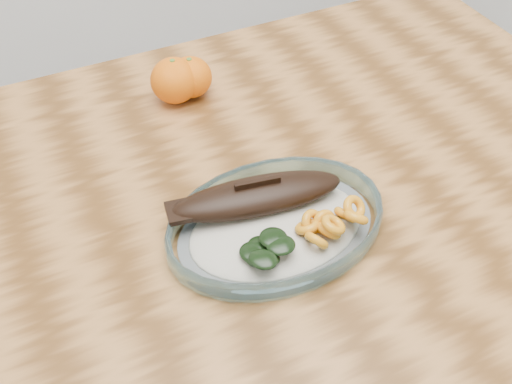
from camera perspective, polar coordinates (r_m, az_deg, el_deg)
dining_table at (r=0.96m, az=0.03°, el=-3.84°), size 1.20×0.80×0.75m
plated_meal at (r=0.82m, az=1.75°, el=-2.67°), size 0.53×0.53×0.08m
orange_left at (r=1.03m, az=-7.27°, el=9.81°), size 0.08×0.08×0.08m
orange_right at (r=1.04m, az=-5.83°, el=10.12°), size 0.07×0.07×0.07m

